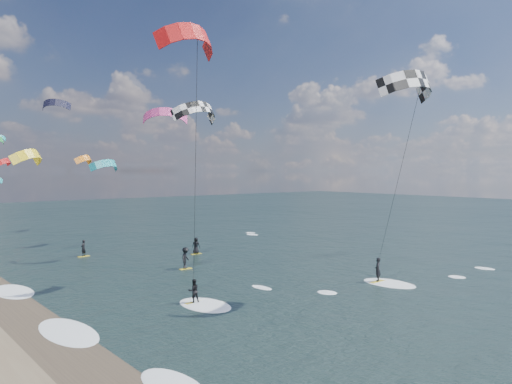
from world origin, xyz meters
TOP-DOWN VIEW (x-y plane):
  - ground at (0.00, 0.00)m, footprint 260.00×260.00m
  - wet_sand_strip at (-12.00, 10.00)m, footprint 3.00×240.00m
  - kitesurfer_near_a at (7.47, 7.00)m, footprint 7.76×8.32m
  - kitesurfer_near_b at (-5.28, 11.49)m, footprint 6.81×8.36m
  - far_kitesurfers at (2.92, 28.50)m, footprint 10.26×12.47m
  - bg_kite_field at (0.21, 49.08)m, footprint 17.09×74.74m
  - shoreline_surf at (-10.80, 14.75)m, footprint 2.40×79.40m

SIDE VIEW (x-z plane):
  - ground at x=0.00m, z-range 0.00..0.00m
  - shoreline_surf at x=-10.80m, z-range -0.06..0.06m
  - wet_sand_strip at x=-12.00m, z-range 0.00..0.01m
  - far_kitesurfers at x=2.92m, z-range -0.04..1.81m
  - kitesurfer_near_b at x=-5.28m, z-range 1.99..17.70m
  - kitesurfer_near_a at x=7.47m, z-range 3.74..18.42m
  - bg_kite_field at x=0.21m, z-range 6.51..16.71m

